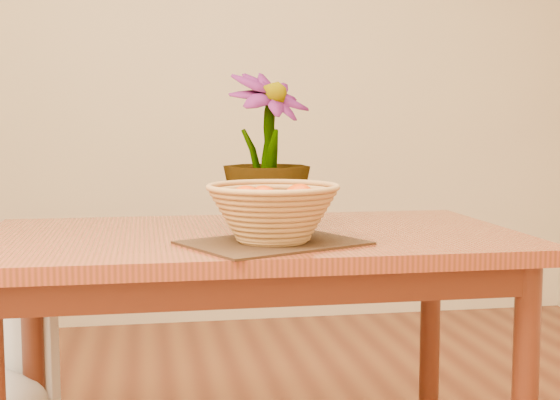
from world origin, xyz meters
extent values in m
cube|color=beige|center=(0.00, 2.25, 1.35)|extent=(4.00, 0.02, 2.70)
cube|color=maroon|center=(0.00, 0.30, 0.73)|extent=(1.40, 0.80, 0.04)
cube|color=#471D10|center=(0.00, 0.30, 0.67)|extent=(1.28, 0.68, 0.08)
cylinder|color=#471D10|center=(-0.62, 0.62, 0.35)|extent=(0.06, 0.06, 0.71)
cylinder|color=#471D10|center=(0.62, 0.62, 0.35)|extent=(0.06, 0.06, 0.71)
cube|color=#342213|center=(0.02, 0.11, 0.75)|extent=(0.49, 0.44, 0.01)
cylinder|color=#AF7848|center=(0.02, 0.11, 0.76)|extent=(0.16, 0.16, 0.01)
sphere|color=#D24D03|center=(0.02, 0.11, 0.85)|extent=(0.07, 0.07, 0.07)
sphere|color=#D24D03|center=(0.09, 0.12, 0.85)|extent=(0.08, 0.08, 0.08)
sphere|color=#D24D03|center=(0.01, 0.17, 0.85)|extent=(0.08, 0.08, 0.08)
sphere|color=#D24D03|center=(-0.05, 0.09, 0.85)|extent=(0.08, 0.08, 0.08)
sphere|color=#D24D03|center=(0.03, 0.04, 0.85)|extent=(0.08, 0.08, 0.08)
imported|color=#1A4814|center=(0.04, 0.37, 0.96)|extent=(0.33, 0.33, 0.43)
camera|label=1|loc=(-0.28, -1.73, 1.05)|focal=50.00mm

